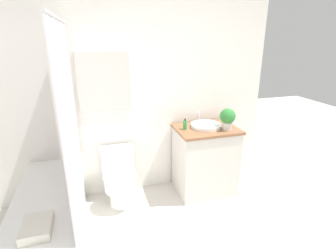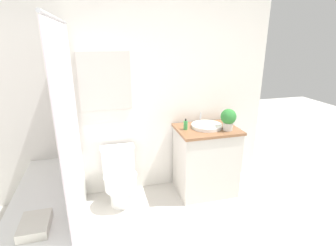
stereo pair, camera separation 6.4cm
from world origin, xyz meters
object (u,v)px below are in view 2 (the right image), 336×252
object	(u,v)px
toilet	(120,177)
sink	(207,126)
soap_bottle	(186,125)
potted_plant	(228,118)

from	to	relation	value
toilet	sink	bearing A→B (deg)	-0.79
soap_bottle	potted_plant	size ratio (longest dim) A/B	0.51
soap_bottle	potted_plant	bearing A→B (deg)	-17.54
sink	soap_bottle	distance (m)	0.26
toilet	soap_bottle	bearing A→B (deg)	-0.87
soap_bottle	potted_plant	world-z (taller)	potted_plant
soap_bottle	potted_plant	distance (m)	0.49
potted_plant	sink	bearing A→B (deg)	144.27
soap_bottle	toilet	bearing A→B (deg)	179.13
soap_bottle	potted_plant	xyz separation A→B (m)	(0.46, -0.14, 0.09)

